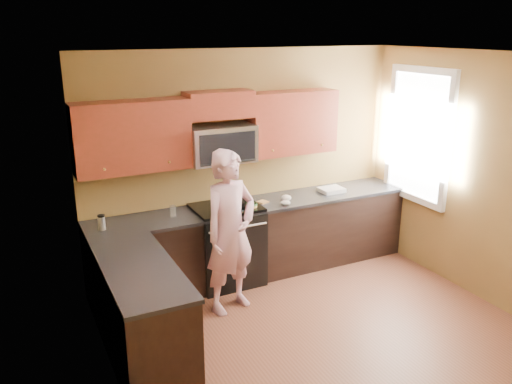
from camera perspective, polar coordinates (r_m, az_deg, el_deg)
floor at (r=5.32m, az=8.49°, el=-16.03°), size 4.00×4.00×0.00m
ceiling at (r=4.45m, az=10.09°, el=14.41°), size 4.00×4.00×0.00m
wall_back at (r=6.37m, az=-1.17°, el=3.22°), size 4.00×0.00×4.00m
wall_left at (r=3.97m, az=-15.28°, el=-6.46°), size 0.00×4.00×4.00m
wall_right at (r=6.05m, az=24.89°, el=0.81°), size 0.00×4.00×4.00m
cabinet_back_run at (r=6.40m, az=0.02°, el=-5.29°), size 4.00×0.60×0.88m
cabinet_left_run at (r=4.96m, az=-12.38°, el=-12.98°), size 0.60×1.60×0.88m
countertop_back at (r=6.23m, az=0.06°, el=-1.42°), size 4.00×0.62×0.04m
countertop_left at (r=4.74m, az=-12.63°, el=-8.15°), size 0.62×1.60×0.04m
stove at (r=6.21m, az=-3.20°, el=-5.70°), size 0.76×0.65×0.95m
microwave at (r=6.01m, az=-3.83°, el=3.30°), size 0.76×0.40×0.42m
upper_cab_left at (r=5.75m, az=-13.11°, el=2.23°), size 1.22×0.33×0.75m
upper_cab_right at (r=6.45m, az=3.81°, el=4.28°), size 1.12×0.33×0.75m
upper_cab_over_mw at (r=5.92m, az=-4.09°, el=9.49°), size 0.76×0.33×0.30m
window at (r=6.76m, az=17.30°, el=5.88°), size 0.06×1.06×1.66m
woman at (r=5.48m, az=-2.81°, el=-4.39°), size 0.74×0.60×1.76m
frying_pan at (r=6.06m, az=-2.30°, el=-1.50°), size 0.35×0.46×0.05m
butter_tub at (r=6.02m, az=-0.49°, el=-1.91°), size 0.14×0.14×0.10m
toast_slice at (r=6.25m, az=0.74°, el=-1.09°), size 0.14×0.14×0.01m
napkin_a at (r=6.16m, az=3.26°, el=-1.18°), size 0.13×0.14×0.06m
napkin_b at (r=6.33m, az=3.32°, el=-0.63°), size 0.13×0.14×0.07m
dish_towel at (r=6.73m, az=8.22°, el=0.23°), size 0.30×0.24×0.05m
travel_mug at (r=5.65m, az=-16.40°, el=-3.96°), size 0.10×0.10×0.16m
glass_b at (r=5.86m, az=-9.04°, el=-2.05°), size 0.09×0.09×0.12m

